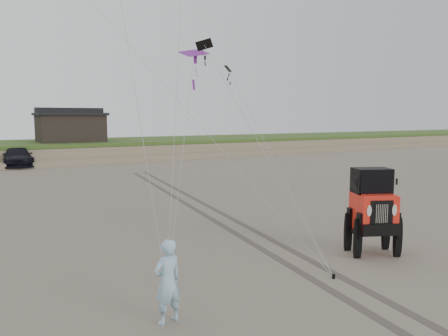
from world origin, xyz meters
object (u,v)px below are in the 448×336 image
at_px(truck_c, 17,157).
at_px(jeep, 373,220).
at_px(man, 168,281).
at_px(cabin, 70,126).

distance_m(truck_c, jeep, 32.37).
xyz_separation_m(jeep, man, (-7.13, -1.00, -0.18)).
xyz_separation_m(truck_c, jeep, (6.82, -31.64, 0.23)).
bearing_deg(truck_c, cabin, 44.09).
relative_size(cabin, truck_c, 1.14).
height_order(jeep, man, jeep).
xyz_separation_m(cabin, jeep, (1.44, -36.55, -2.19)).
bearing_deg(jeep, cabin, 117.07).
bearing_deg(cabin, man, -98.62).
relative_size(cabin, jeep, 1.14).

